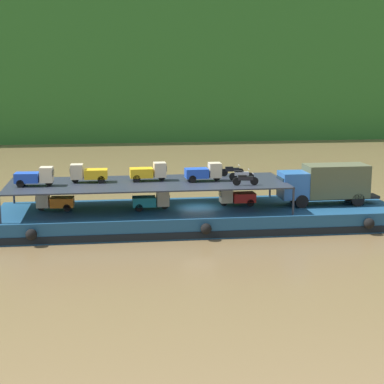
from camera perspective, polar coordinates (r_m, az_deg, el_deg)
name	(u,v)px	position (r m, az deg, el deg)	size (l,w,h in m)	color
ground_plane	(198,227)	(48.49, 0.54, -3.12)	(400.00, 400.00, 0.00)	brown
cargo_barge	(198,217)	(48.29, 0.54, -2.26)	(29.86, 8.26, 1.50)	navy
covered_lorry	(326,183)	(49.98, 11.94, 0.81)	(7.88, 2.37, 3.10)	#285BA3
cargo_rack	(148,183)	(47.39, -4.01, 0.77)	(20.66, 6.84, 2.00)	#232833
mini_truck_lower_stern	(54,201)	(48.08, -12.25, -0.82)	(2.79, 1.28, 1.38)	orange
mini_truck_lower_aft	(152,200)	(47.37, -3.66, -0.76)	(2.75, 1.22, 1.38)	teal
mini_truck_lower_mid	(237,197)	(48.80, 4.03, -0.42)	(2.75, 1.22, 1.38)	red
mini_truck_upper_stern	(35,177)	(47.17, -13.93, 1.35)	(2.79, 1.29, 1.38)	#1E47B7
mini_truck_upper_mid	(88,173)	(47.88, -9.30, 1.67)	(2.77, 1.25, 1.38)	gold
mini_truck_upper_fore	(149,172)	(48.03, -3.91, 1.82)	(2.77, 1.25, 1.38)	gold
mini_truck_upper_bow	(204,172)	(47.78, 1.08, 1.80)	(2.78, 1.26, 1.38)	#1E47B7
motorcycle_upper_port	(245,179)	(46.25, 4.81, 1.13)	(1.90, 0.55, 0.87)	black
motorcycle_upper_centre	(241,175)	(48.26, 4.45, 1.55)	(1.90, 0.55, 0.87)	black
motorcycle_upper_stbd	(232,171)	(50.18, 3.61, 1.93)	(1.90, 0.55, 0.87)	black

